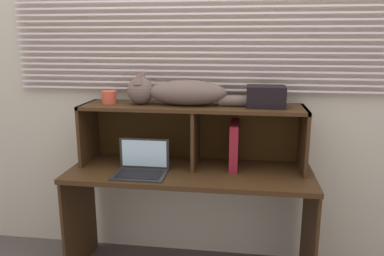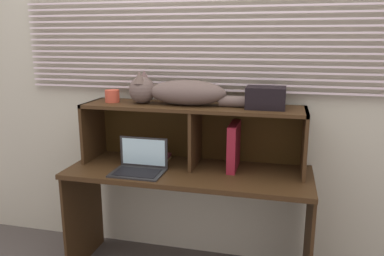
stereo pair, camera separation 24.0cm
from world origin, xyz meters
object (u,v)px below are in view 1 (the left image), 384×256
(book_stack, at_px, (151,160))
(storage_box, at_px, (266,97))
(laptop, at_px, (141,167))
(cat, at_px, (178,92))
(small_basket, at_px, (109,97))
(binder_upright, at_px, (234,145))

(book_stack, distance_m, storage_box, 0.84)
(laptop, bearing_deg, cat, 45.86)
(cat, xyz_separation_m, storage_box, (0.54, 0.00, -0.02))
(book_stack, height_order, small_basket, small_basket)
(cat, relative_size, binder_upright, 2.98)
(cat, distance_m, small_basket, 0.45)
(book_stack, bearing_deg, small_basket, -178.93)
(cat, relative_size, storage_box, 3.73)
(cat, xyz_separation_m, laptop, (-0.19, -0.20, -0.43))
(small_basket, bearing_deg, laptop, -37.73)
(storage_box, bearing_deg, laptop, -164.86)
(cat, bearing_deg, book_stack, 178.42)
(book_stack, relative_size, storage_box, 0.93)
(cat, height_order, binder_upright, cat)
(small_basket, height_order, storage_box, storage_box)
(storage_box, bearing_deg, binder_upright, 180.00)
(small_basket, bearing_deg, storage_box, 0.00)
(cat, bearing_deg, small_basket, 180.00)
(binder_upright, xyz_separation_m, book_stack, (-0.54, 0.00, -0.13))
(laptop, distance_m, book_stack, 0.20)
(storage_box, bearing_deg, small_basket, 180.00)
(binder_upright, distance_m, small_basket, 0.85)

